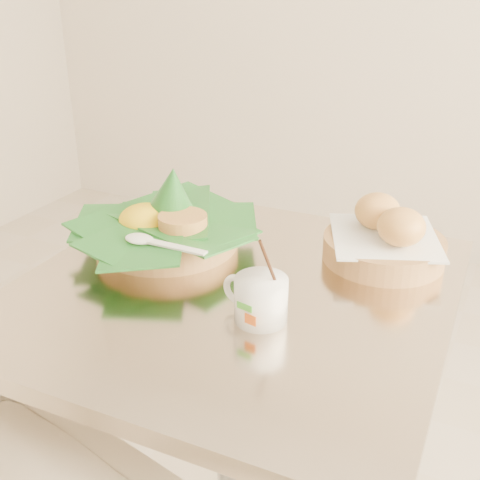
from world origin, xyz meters
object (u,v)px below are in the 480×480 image
at_px(cafe_table, 234,391).
at_px(coffee_mug, 260,298).
at_px(bread_basket, 385,239).
at_px(rice_basket, 166,223).

distance_m(cafe_table, coffee_mug, 0.28).
bearing_deg(coffee_mug, bread_basket, 67.04).
bearing_deg(rice_basket, bread_basket, 17.14).
relative_size(rice_basket, bread_basket, 1.40).
bearing_deg(bread_basket, cafe_table, -134.12).
xyz_separation_m(bread_basket, coffee_mug, (-0.12, -0.28, -0.00)).
xyz_separation_m(rice_basket, coffee_mug, (0.27, -0.16, -0.01)).
height_order(cafe_table, coffee_mug, coffee_mug).
bearing_deg(cafe_table, bread_basket, 45.88).
bearing_deg(cafe_table, coffee_mug, -42.87).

